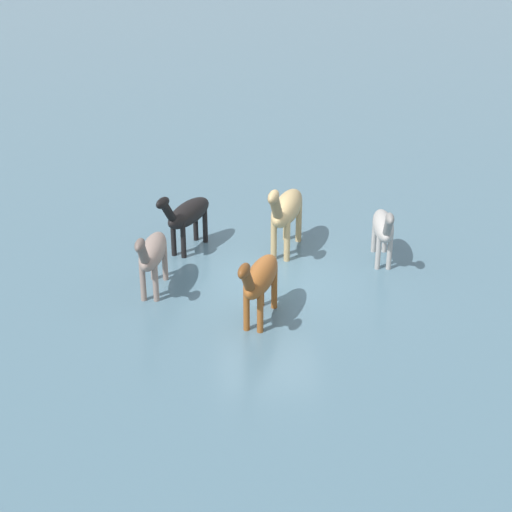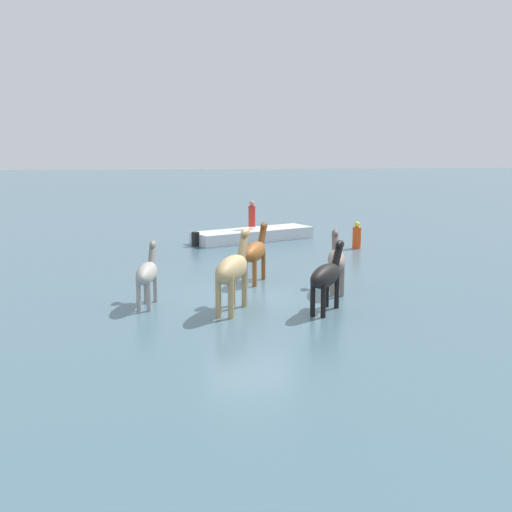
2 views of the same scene
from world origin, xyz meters
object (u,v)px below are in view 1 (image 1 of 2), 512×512
(horse_chestnut_trailing, at_px, (286,210))
(horse_pinto_flank, at_px, (260,278))
(horse_dun_straggler, at_px, (152,253))
(horse_rear_stallion, at_px, (383,227))
(horse_gray_outer, at_px, (187,214))

(horse_chestnut_trailing, bearing_deg, horse_pinto_flank, 5.49)
(horse_dun_straggler, bearing_deg, horse_chestnut_trailing, 130.54)
(horse_dun_straggler, bearing_deg, horse_pinto_flank, 66.04)
(horse_rear_stallion, relative_size, horse_gray_outer, 1.01)
(horse_dun_straggler, relative_size, horse_pinto_flank, 0.99)
(horse_gray_outer, bearing_deg, horse_dun_straggler, 12.35)
(horse_gray_outer, bearing_deg, horse_rear_stallion, 108.74)
(horse_pinto_flank, relative_size, horse_rear_stallion, 1.06)
(horse_chestnut_trailing, xyz_separation_m, horse_gray_outer, (0.29, 2.47, -0.17))
(horse_rear_stallion, bearing_deg, horse_chestnut_trailing, -101.73)
(horse_chestnut_trailing, bearing_deg, horse_rear_stallion, 92.00)
(horse_dun_straggler, xyz_separation_m, horse_gray_outer, (2.25, -0.77, 0.01))
(horse_chestnut_trailing, xyz_separation_m, horse_dun_straggler, (-1.96, 3.24, -0.18))
(horse_pinto_flank, xyz_separation_m, horse_gray_outer, (3.76, 1.53, -0.02))
(horse_gray_outer, bearing_deg, horse_pinto_flank, 53.45)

